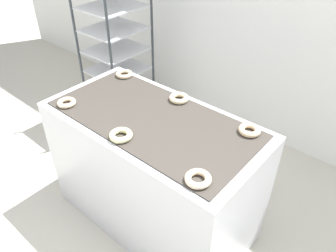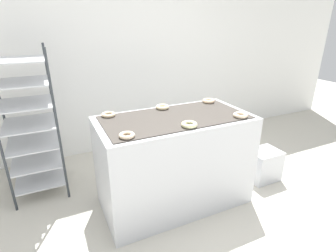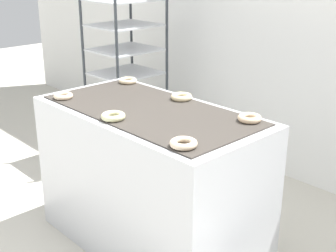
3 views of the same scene
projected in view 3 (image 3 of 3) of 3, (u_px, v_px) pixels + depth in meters
wall_back at (299, 6)px, 3.54m from camera, size 8.00×0.05×2.80m
fryer_machine at (150, 180)px, 2.90m from camera, size 1.43×0.73×0.92m
baking_rack_cart at (126, 73)px, 4.14m from camera, size 0.51×0.57×1.53m
donut_near_left at (63, 96)px, 2.93m from camera, size 0.12×0.12×0.03m
donut_near_center at (114, 116)px, 2.56m from camera, size 0.13×0.13×0.04m
donut_near_right at (183, 143)px, 2.20m from camera, size 0.13×0.13×0.03m
donut_far_left at (128, 81)px, 3.28m from camera, size 0.13×0.13×0.03m
donut_far_center at (181, 97)px, 2.91m from camera, size 0.13×0.13×0.04m
donut_far_right at (250, 118)px, 2.53m from camera, size 0.13×0.13×0.04m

